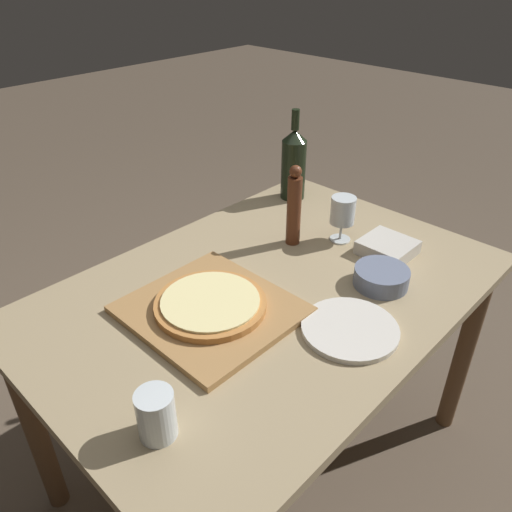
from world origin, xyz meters
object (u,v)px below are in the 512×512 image
object	(u,v)px
wine_bottle	(294,163)
wine_glass	(343,212)
pizza	(210,303)
pepper_mill	(294,207)
small_bowl	(381,277)

from	to	relation	value
wine_bottle	wine_glass	size ratio (longest dim) A/B	2.20
pizza	wine_bottle	size ratio (longest dim) A/B	0.88
pepper_mill	small_bowl	world-z (taller)	pepper_mill
wine_bottle	small_bowl	xyz separation A→B (m)	(0.54, -0.26, -0.11)
pepper_mill	small_bowl	xyz separation A→B (m)	(0.32, -0.01, -0.10)
pizza	wine_glass	bearing A→B (deg)	87.79
pizza	wine_glass	distance (m)	0.54
pizza	small_bowl	bearing A→B (deg)	58.81
pepper_mill	wine_bottle	bearing A→B (deg)	130.40
pepper_mill	small_bowl	size ratio (longest dim) A/B	1.72
wine_bottle	wine_glass	distance (m)	0.35
small_bowl	pizza	bearing A→B (deg)	-121.19
pepper_mill	wine_glass	xyz separation A→B (m)	(0.10, 0.12, -0.02)
pepper_mill	wine_glass	world-z (taller)	pepper_mill
wine_bottle	small_bowl	bearing A→B (deg)	-25.93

